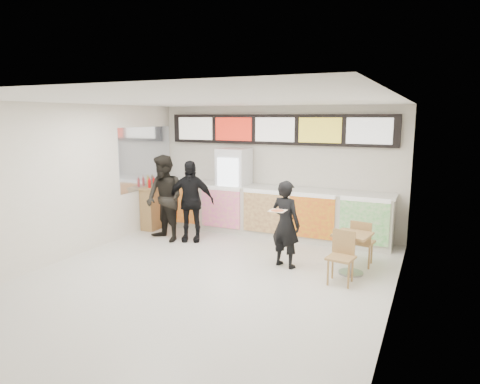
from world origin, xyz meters
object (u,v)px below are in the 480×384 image
Objects in this scene: customer_mid at (190,201)px; condiment_ledge at (156,206)px; service_counter at (270,211)px; drinks_fridge at (234,190)px; customer_main at (286,224)px; customer_left at (165,198)px; cafe_table at (352,246)px.

condiment_ledge is (-1.38, 0.64, -0.37)m from customer_mid.
drinks_fridge is (-0.93, 0.02, 0.43)m from service_counter.
customer_main is 0.90× the size of customer_mid.
condiment_ledge is (-0.86, 0.87, -0.43)m from customer_left.
cafe_table is at bearing -29.53° from customer_mid.
customer_main is at bearing -44.16° from drinks_fridge.
customer_mid reaches higher than service_counter.
customer_mid is (-1.44, -1.17, 0.33)m from service_counter.
cafe_table is 1.24× the size of condiment_ledge.
customer_main is at bearing -36.64° from customer_mid.
condiment_ledge is at bearing -3.55° from customer_main.
customer_left is at bearing 6.56° from customer_main.
customer_mid is (-0.51, -1.19, -0.10)m from drinks_fridge.
drinks_fridge reaches higher than customer_left.
service_counter is 2.16m from customer_main.
customer_main is at bearing -61.47° from service_counter.
cafe_table is (4.17, -0.36, -0.45)m from customer_left.
customer_mid reaches higher than condiment_ledge.
customer_main is at bearing 11.35° from customer_left.
customer_left reaches higher than customer_main.
condiment_ledge is at bearing -169.25° from service_counter.
service_counter is 3.08× the size of customer_mid.
drinks_fridge reaches higher than customer_mid.
drinks_fridge reaches higher than customer_main.
drinks_fridge is 2.74m from customer_main.
customer_left is 1.54× the size of condiment_ledge.
customer_mid is 1.56m from condiment_ledge.
service_counter is at bearing 56.23° from customer_left.
customer_main is 3.03m from customer_left.
customer_mid is (-2.47, 0.72, 0.09)m from customer_main.
customer_left is 1.25× the size of cafe_table.
customer_left is 1.06× the size of customer_mid.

